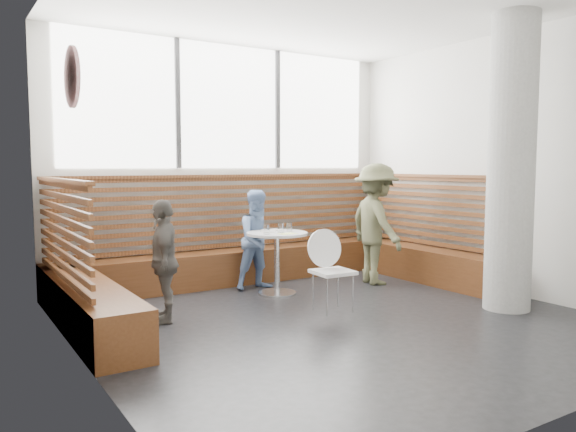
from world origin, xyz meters
TOP-DOWN VIEW (x-y plane):
  - room at (0.00, 0.00)m, footprint 5.00×5.00m
  - booth at (0.00, 1.77)m, footprint 5.00×2.50m
  - concrete_column at (1.85, -0.60)m, footprint 0.50×0.50m
  - wall_art at (-2.46, 0.40)m, footprint 0.03×0.50m
  - cafe_table at (0.07, 1.37)m, footprint 0.75×0.75m
  - cafe_chair at (0.16, 0.41)m, footprint 0.42×0.41m
  - adult_man at (1.52, 1.20)m, footprint 0.77×1.13m
  - child_back at (0.03, 1.75)m, footprint 0.63×0.50m
  - child_left at (-1.52, 0.95)m, footprint 0.53×0.79m
  - plate_near at (-0.01, 1.44)m, footprint 0.19×0.19m
  - plate_far at (0.17, 1.54)m, footprint 0.19×0.19m
  - glass_left at (-0.13, 1.27)m, footprint 0.07×0.07m
  - glass_mid at (0.10, 1.32)m, footprint 0.07×0.07m
  - glass_right at (0.27, 1.39)m, footprint 0.07×0.07m
  - menu_card at (0.10, 1.17)m, footprint 0.22×0.17m

SIDE VIEW (x-z plane):
  - booth at x=0.00m, z-range -0.31..1.13m
  - cafe_chair at x=0.16m, z-range 0.08..0.96m
  - cafe_table at x=0.07m, z-range 0.17..0.93m
  - child_left at x=-1.52m, z-range 0.00..1.25m
  - child_back at x=0.03m, z-range 0.00..1.27m
  - menu_card at x=0.10m, z-range 0.77..0.77m
  - plate_near at x=-0.01m, z-range 0.77..0.78m
  - plate_far at x=0.17m, z-range 0.77..0.78m
  - adult_man at x=1.52m, z-range 0.00..1.61m
  - glass_right at x=0.27m, z-range 0.77..0.88m
  - glass_left at x=-0.13m, z-range 0.77..0.88m
  - glass_mid at x=0.10m, z-range 0.77..0.88m
  - concrete_column at x=1.85m, z-range 0.00..3.20m
  - room at x=0.00m, z-range 0.00..3.20m
  - wall_art at x=-2.46m, z-range 2.05..2.55m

